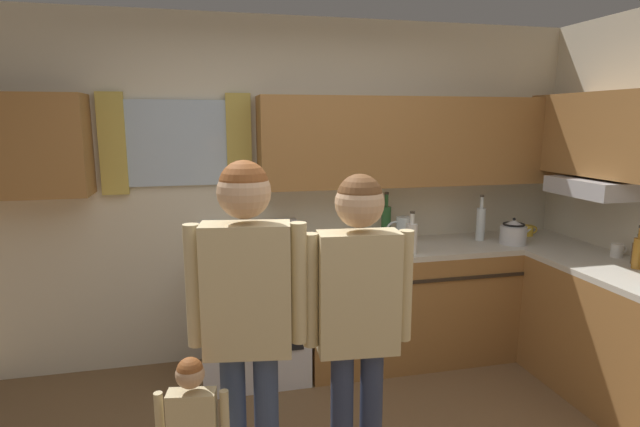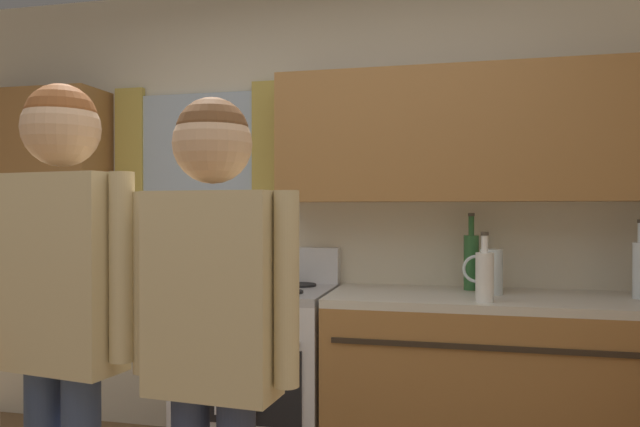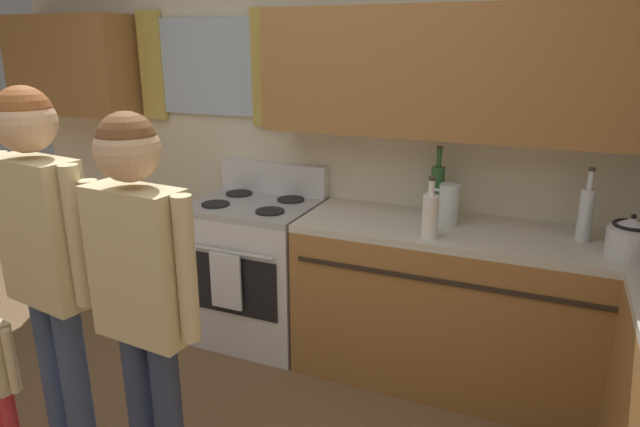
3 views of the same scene
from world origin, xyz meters
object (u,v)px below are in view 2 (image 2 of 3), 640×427
bottle_milk_white (485,275)px  adult_in_plaid (213,315)px  adult_holding_child (62,293)px  bottle_wine_green (471,260)px  stove_oven (260,370)px  water_pitcher (490,271)px

bottle_milk_white → adult_in_plaid: size_ratio=0.19×
bottle_milk_white → adult_holding_child: adult_holding_child is taller
adult_holding_child → bottle_wine_green: bearing=51.7°
adult_in_plaid → stove_oven: bearing=103.8°
bottle_wine_green → stove_oven: bearing=-170.7°
bottle_milk_white → water_pitcher: bearing=82.2°
adult_holding_child → adult_in_plaid: 0.50m
adult_holding_child → adult_in_plaid: bearing=-3.2°
bottle_wine_green → adult_in_plaid: 1.75m
stove_oven → bottle_wine_green: (1.08, 0.18, 0.58)m
adult_in_plaid → bottle_wine_green: bearing=65.3°
bottle_milk_white → bottle_wine_green: bearing=97.0°
bottle_milk_white → water_pitcher: size_ratio=1.42×
stove_oven → bottle_wine_green: 1.24m
stove_oven → bottle_wine_green: size_ratio=2.79×
adult_holding_child → stove_oven: bearing=83.8°
bottle_wine_green → bottle_milk_white: bottle_wine_green is taller
bottle_milk_white → adult_in_plaid: (-0.78, -1.19, 0.00)m
adult_holding_child → bottle_milk_white: bearing=42.4°
bottle_wine_green → water_pitcher: 0.16m
bottle_wine_green → water_pitcher: size_ratio=1.79×
stove_oven → bottle_milk_white: bearing=-10.8°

